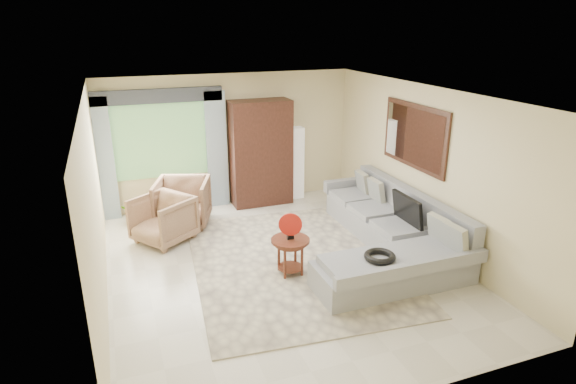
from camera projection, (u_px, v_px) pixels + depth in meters
name	position (u px, v px, depth m)	size (l,w,h in m)	color
ground	(281.00, 266.00, 7.36)	(6.00, 6.00, 0.00)	silver
area_rug	(293.00, 261.00, 7.47)	(3.00, 4.00, 0.02)	beige
sectional_sofa	(389.00, 236.00, 7.69)	(2.30, 3.46, 0.90)	gray
tv_screen	(407.00, 210.00, 7.59)	(0.06, 0.74, 0.48)	black
garden_hose	(380.00, 256.00, 6.46)	(0.43, 0.43, 0.09)	black
coffee_table	(290.00, 256.00, 7.02)	(0.56, 0.56, 0.56)	#482013
red_disc	(290.00, 224.00, 6.85)	(0.34, 0.34, 0.03)	red
armchair_left	(163.00, 219.00, 8.05)	(0.85, 0.87, 0.79)	#A17857
armchair_right	(183.00, 203.00, 8.71)	(0.92, 0.95, 0.86)	#946650
potted_plant	(134.00, 210.00, 8.88)	(0.43, 0.37, 0.48)	#999999
armoire	(261.00, 153.00, 9.59)	(1.20, 0.55, 2.10)	black
floor_lamp	(297.00, 163.00, 10.00)	(0.24, 0.24, 1.50)	silver
window	(160.00, 141.00, 9.07)	(1.80, 0.04, 1.40)	#669E59
curtain_left	(103.00, 160.00, 8.72)	(0.40, 0.08, 2.30)	#9EB7CC
curtain_right	(217.00, 150.00, 9.42)	(0.40, 0.08, 2.30)	#9EB7CC
valance	(156.00, 96.00, 8.72)	(2.40, 0.12, 0.26)	#1E232D
wall_mirror	(414.00, 136.00, 7.89)	(0.05, 1.70, 1.05)	black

